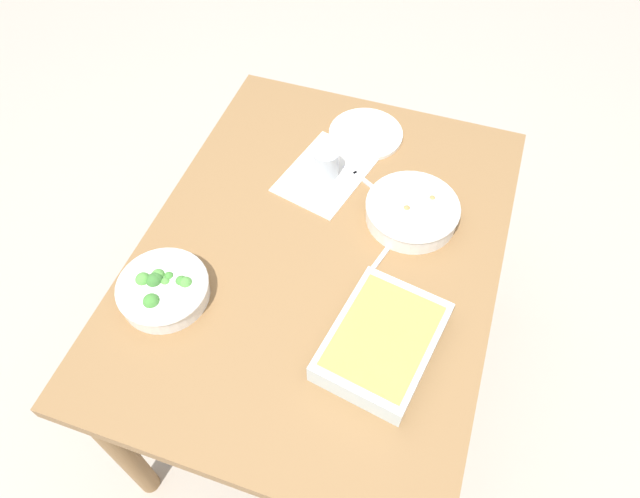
% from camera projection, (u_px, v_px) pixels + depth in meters
% --- Properties ---
extents(ground_plane, '(6.00, 6.00, 0.00)m').
position_uv_depth(ground_plane, '(320.00, 370.00, 2.08)').
color(ground_plane, '#B2A899').
extents(dining_table, '(1.20, 0.90, 0.74)m').
position_uv_depth(dining_table, '(320.00, 269.00, 1.56)').
color(dining_table, olive).
rests_on(dining_table, ground_plane).
extents(placemat, '(0.32, 0.26, 0.00)m').
position_uv_depth(placemat, '(326.00, 173.00, 1.64)').
color(placemat, silver).
rests_on(placemat, dining_table).
extents(stew_bowl, '(0.25, 0.25, 0.06)m').
position_uv_depth(stew_bowl, '(412.00, 211.00, 1.52)').
color(stew_bowl, white).
rests_on(stew_bowl, dining_table).
extents(broccoli_bowl, '(0.22, 0.22, 0.07)m').
position_uv_depth(broccoli_bowl, '(163.00, 289.00, 1.38)').
color(broccoli_bowl, white).
rests_on(broccoli_bowl, dining_table).
extents(baking_dish, '(0.33, 0.27, 0.06)m').
position_uv_depth(baking_dish, '(383.00, 341.00, 1.29)').
color(baking_dish, silver).
rests_on(baking_dish, dining_table).
extents(drink_cup, '(0.07, 0.07, 0.08)m').
position_uv_depth(drink_cup, '(326.00, 164.00, 1.61)').
color(drink_cup, '#B2BCC6').
rests_on(drink_cup, dining_table).
extents(side_plate, '(0.22, 0.22, 0.01)m').
position_uv_depth(side_plate, '(366.00, 134.00, 1.73)').
color(side_plate, white).
rests_on(side_plate, dining_table).
extents(spoon_by_stew, '(0.17, 0.06, 0.01)m').
position_uv_depth(spoon_by_stew, '(389.00, 247.00, 1.48)').
color(spoon_by_stew, silver).
rests_on(spoon_by_stew, dining_table).
extents(fork_on_table, '(0.10, 0.16, 0.01)m').
position_uv_depth(fork_on_table, '(363.00, 180.00, 1.62)').
color(fork_on_table, silver).
rests_on(fork_on_table, dining_table).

